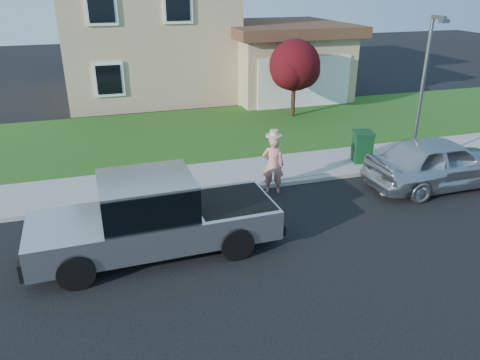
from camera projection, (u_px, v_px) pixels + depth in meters
name	position (u px, v px, depth m)	size (l,w,h in m)	color
ground	(242.00, 245.00, 10.78)	(80.00, 80.00, 0.00)	black
curb	(245.00, 188.00, 13.58)	(40.00, 0.20, 0.12)	gray
sidewalk	(234.00, 174.00, 14.53)	(40.00, 2.00, 0.15)	gray
lawn	(201.00, 133.00, 18.49)	(40.00, 7.00, 0.10)	#1D4213
house	(172.00, 31.00, 24.26)	(14.00, 11.30, 6.85)	tan
pickup_truck	(154.00, 218.00, 10.23)	(5.54, 2.14, 1.80)	black
woman	(273.00, 164.00, 13.10)	(0.73, 0.62, 1.86)	tan
sedan	(440.00, 162.00, 13.53)	(1.79, 4.45, 1.52)	silver
ornamental_tree	(295.00, 68.00, 19.80)	(2.39, 2.16, 3.28)	black
trash_bin	(362.00, 146.00, 15.16)	(0.78, 0.85, 1.00)	#0D3318
street_lamp	(423.00, 87.00, 13.86)	(0.24, 0.61, 4.72)	slate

